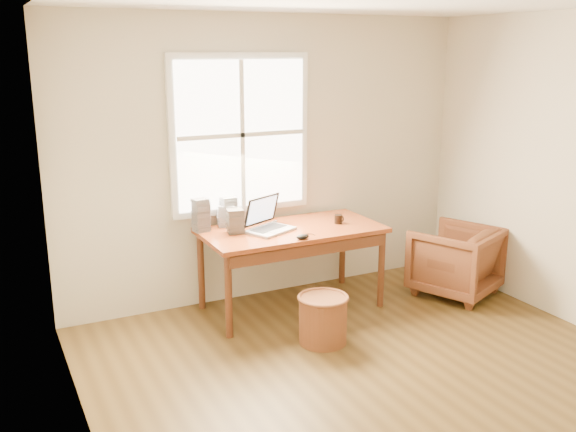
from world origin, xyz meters
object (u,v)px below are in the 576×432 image
at_px(wicker_stool, 323,320).
at_px(cd_stack_a, 228,211).
at_px(desk, 292,230).
at_px(coffee_mug, 338,219).
at_px(armchair, 455,261).
at_px(laptop, 270,216).

xyz_separation_m(wicker_stool, cd_stack_a, (-0.36, 1.10, 0.69)).
bearing_deg(desk, cd_stack_a, 143.84).
height_order(desk, coffee_mug, coffee_mug).
bearing_deg(armchair, coffee_mug, -41.14).
height_order(armchair, laptop, laptop).
xyz_separation_m(desk, armchair, (1.55, -0.40, -0.40)).
distance_m(coffee_mug, cd_stack_a, 1.00).
distance_m(desk, laptop, 0.27).
bearing_deg(coffee_mug, armchair, -5.77).
bearing_deg(cd_stack_a, coffee_mug, -22.98).
height_order(wicker_stool, cd_stack_a, cd_stack_a).
relative_size(armchair, wicker_stool, 1.91).
bearing_deg(coffee_mug, desk, -174.34).
xyz_separation_m(armchair, wicker_stool, (-1.65, -0.36, -0.14)).
distance_m(armchair, cd_stack_a, 2.21).
height_order(desk, wicker_stool, desk).
relative_size(laptop, cd_stack_a, 1.48).
height_order(desk, laptop, laptop).
distance_m(wicker_stool, coffee_mug, 1.08).
relative_size(desk, wicker_stool, 4.17).
height_order(wicker_stool, coffee_mug, coffee_mug).
bearing_deg(cd_stack_a, desk, -36.16).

